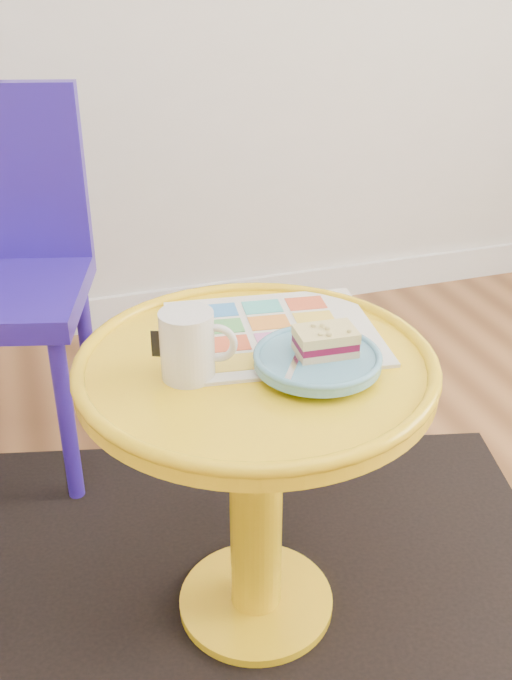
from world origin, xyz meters
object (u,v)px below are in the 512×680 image
object	(u,v)px
plate	(317,360)
newspaper	(273,333)
mug	(189,343)
side_table	(256,440)
chair	(0,260)

from	to	relation	value
plate	newspaper	bearing A→B (deg)	99.91
newspaper	mug	xyz separation A→B (m)	(-0.17, -0.09, 0.06)
side_table	mug	xyz separation A→B (m)	(-0.12, -0.01, 0.22)
newspaper	plate	xyz separation A→B (m)	(0.03, -0.14, 0.02)
chair	mug	distance (m)	0.80
chair	mug	size ratio (longest dim) A/B	7.61
side_table	newspaper	world-z (taller)	newspaper
newspaper	mug	bearing A→B (deg)	-144.00
side_table	chair	xyz separation A→B (m)	(-0.40, 0.73, 0.11)
side_table	newspaper	size ratio (longest dim) A/B	1.66
plate	chair	bearing A→B (deg)	121.47
side_table	newspaper	xyz separation A→B (m)	(0.06, 0.08, 0.16)
chair	mug	xyz separation A→B (m)	(0.28, -0.74, 0.11)
mug	plate	distance (m)	0.21
side_table	plate	bearing A→B (deg)	-36.76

